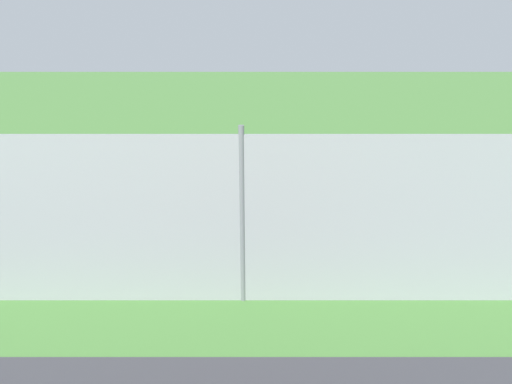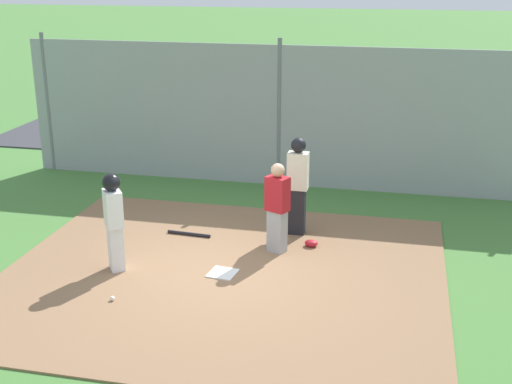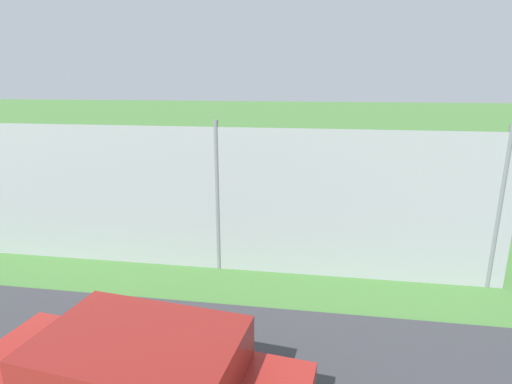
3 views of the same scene
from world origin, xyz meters
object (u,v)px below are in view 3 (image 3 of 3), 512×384
at_px(umpire, 212,190).
at_px(baseball, 297,195).
at_px(baseball_bat, 280,219).
at_px(runner, 307,178).
at_px(catcher_mask, 207,214).
at_px(catcher, 226,188).
at_px(home_plate, 254,204).

relative_size(umpire, baseball, 25.11).
bearing_deg(baseball, baseball_bat, -97.01).
distance_m(runner, catcher_mask, 3.57).
height_order(runner, baseball_bat, runner).
relative_size(catcher, runner, 0.97).
bearing_deg(catcher, catcher_mask, 145.63).
bearing_deg(baseball_bat, baseball, 87.05).
distance_m(runner, baseball_bat, 2.03).
bearing_deg(catcher, home_plate, -7.83).
distance_m(umpire, baseball, 4.10).
distance_m(catcher, baseball_bat, 1.96).
relative_size(runner, catcher_mask, 6.96).
bearing_deg(runner, home_plate, -28.70).
distance_m(baseball_bat, catcher_mask, 2.32).
distance_m(catcher, runner, 2.79).
bearing_deg(home_plate, umpire, -114.36).
xyz_separation_m(catcher, baseball_bat, (1.75, -0.35, -0.81)).
xyz_separation_m(umpire, baseball, (2.29, 3.27, -0.95)).
distance_m(catcher_mask, baseball, 3.79).
bearing_deg(catcher, baseball_bat, -76.80).
xyz_separation_m(home_plate, runner, (1.77, 0.20, 0.95)).
xyz_separation_m(baseball_bat, catcher_mask, (-2.32, 0.01, 0.03)).
relative_size(baseball_bat, baseball, 11.51).
height_order(catcher, catcher_mask, catcher).
relative_size(umpire, catcher_mask, 7.74).
distance_m(home_plate, baseball_bat, 1.79).
xyz_separation_m(home_plate, baseball_bat, (1.05, -1.45, 0.02)).
relative_size(catcher, umpire, 0.87).
xyz_separation_m(runner, catcher_mask, (-3.03, -1.65, -0.90)).
distance_m(home_plate, baseball, 1.87).
height_order(home_plate, umpire, umpire).
height_order(umpire, catcher_mask, umpire).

